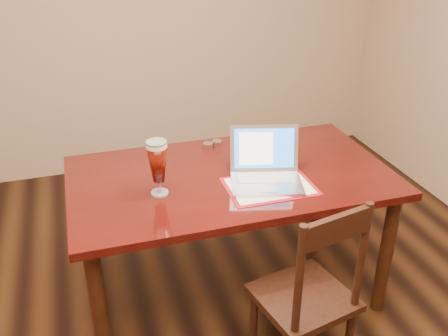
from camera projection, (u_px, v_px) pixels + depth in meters
name	position (u px, v px, depth m)	size (l,w,h in m)	color
room_shell	(203.00, 15.00, 1.64)	(4.51, 5.01, 2.71)	tan
dining_table	(230.00, 189.00, 2.72)	(1.72, 0.97, 1.09)	#430C09
dining_chair	(308.00, 297.00, 2.33)	(0.49, 0.48, 0.99)	#32170E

